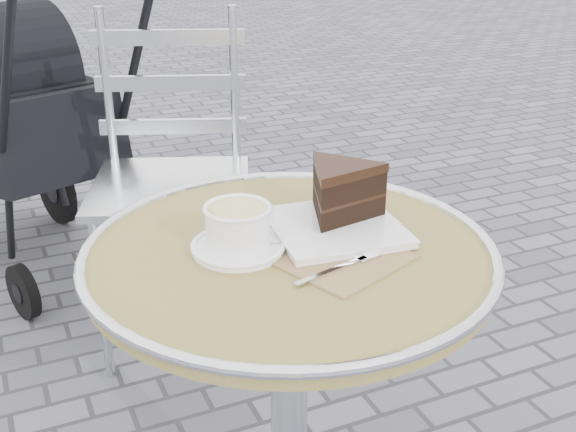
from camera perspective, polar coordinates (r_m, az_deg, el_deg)
name	(u,v)px	position (r m, az deg, el deg)	size (l,w,h in m)	color
cafe_table	(289,329)	(1.33, 0.09, -8.95)	(0.72, 0.72, 0.74)	silver
cappuccino_set	(239,231)	(1.22, -3.90, -1.18)	(0.19, 0.16, 0.08)	white
cake_plate_set	(339,199)	(1.30, 4.08, 1.33)	(0.30, 0.35, 0.12)	#8F6E4E
bistro_chair	(172,142)	(2.17, -9.19, 5.82)	(0.58, 0.58, 1.00)	silver
baby_stroller	(19,137)	(2.78, -20.47, 5.85)	(0.78, 1.13, 1.08)	black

